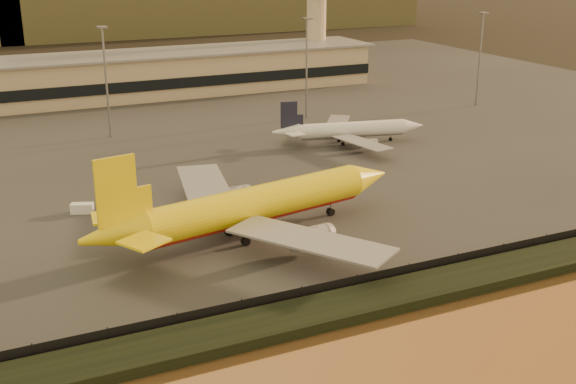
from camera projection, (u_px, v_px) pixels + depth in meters
name	position (u px, v px, depth m)	size (l,w,h in m)	color
ground	(299.00, 258.00, 103.86)	(900.00, 900.00, 0.00)	black
embankment	(359.00, 304.00, 89.07)	(320.00, 7.00, 1.40)	black
tarmac	(137.00, 120.00, 185.19)	(320.00, 220.00, 0.20)	#2D2D2D
perimeter_fence	(344.00, 286.00, 92.30)	(300.00, 0.05, 2.20)	black
terminal_building	(59.00, 81.00, 203.53)	(202.00, 25.00, 12.60)	tan
control_tower	(316.00, 12.00, 237.13)	(11.20, 11.20, 35.50)	tan
apron_light_masts	(217.00, 66.00, 169.02)	(152.20, 12.20, 25.40)	slate
dhl_cargo_jet	(253.00, 206.00, 109.65)	(54.38, 52.54, 16.29)	yellow
white_narrowbody_jet	(349.00, 130.00, 162.18)	(35.13, 33.73, 10.16)	white
gse_vehicle_yellow	(282.00, 191.00, 128.29)	(4.21, 1.89, 1.89)	yellow
gse_vehicle_white	(82.00, 208.00, 120.42)	(3.68, 1.66, 1.66)	white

